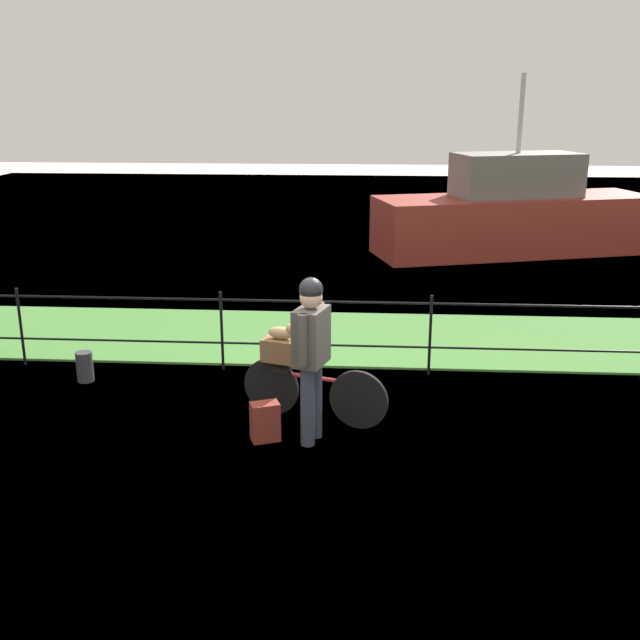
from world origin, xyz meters
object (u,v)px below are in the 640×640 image
(mooring_bollard, at_px, (85,367))
(moored_boat_near, at_px, (513,216))
(bicycle_main, at_px, (312,391))
(terrier_dog, at_px, (283,332))
(wooden_crate, at_px, (281,350))
(backpack_on_paving, at_px, (265,422))
(cyclist_person, at_px, (311,346))

(mooring_bollard, height_order, moored_boat_near, moored_boat_near)
(bicycle_main, height_order, moored_boat_near, moored_boat_near)
(terrier_dog, bearing_deg, wooden_crate, 162.64)
(backpack_on_paving, bearing_deg, cyclist_person, -18.40)
(wooden_crate, xyz_separation_m, moored_boat_near, (3.97, 8.85, 0.06))
(terrier_dog, xyz_separation_m, cyclist_person, (0.34, -0.58, 0.05))
(wooden_crate, bearing_deg, cyclist_person, -57.94)
(bicycle_main, relative_size, terrier_dog, 4.81)
(wooden_crate, xyz_separation_m, backpack_on_paving, (-0.10, -0.61, -0.55))
(moored_boat_near, bearing_deg, mooring_bollard, -128.86)
(terrier_dog, relative_size, backpack_on_paving, 0.81)
(wooden_crate, relative_size, cyclist_person, 0.22)
(moored_boat_near, bearing_deg, bicycle_main, -112.06)
(bicycle_main, relative_size, mooring_bollard, 4.24)
(cyclist_person, xyz_separation_m, moored_boat_near, (3.60, 9.44, -0.19))
(bicycle_main, height_order, mooring_bollard, bicycle_main)
(backpack_on_paving, relative_size, moored_boat_near, 0.07)
(terrier_dog, bearing_deg, cyclist_person, -59.31)
(wooden_crate, relative_size, backpack_on_paving, 0.94)
(terrier_dog, relative_size, mooring_bollard, 0.88)
(backpack_on_paving, xyz_separation_m, moored_boat_near, (4.07, 9.46, 0.61))
(terrier_dog, distance_m, mooring_bollard, 2.76)
(mooring_bollard, bearing_deg, bicycle_main, -18.41)
(cyclist_person, distance_m, backpack_on_paving, 0.93)
(backpack_on_paving, bearing_deg, moored_boat_near, 45.05)
(backpack_on_paving, bearing_deg, wooden_crate, 59.42)
(backpack_on_paving, distance_m, mooring_bollard, 2.80)
(cyclist_person, bearing_deg, backpack_on_paving, -176.70)
(wooden_crate, height_order, backpack_on_paving, wooden_crate)
(moored_boat_near, bearing_deg, backpack_on_paving, -113.25)
(cyclist_person, relative_size, mooring_bollard, 4.57)
(cyclist_person, relative_size, backpack_on_paving, 4.21)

